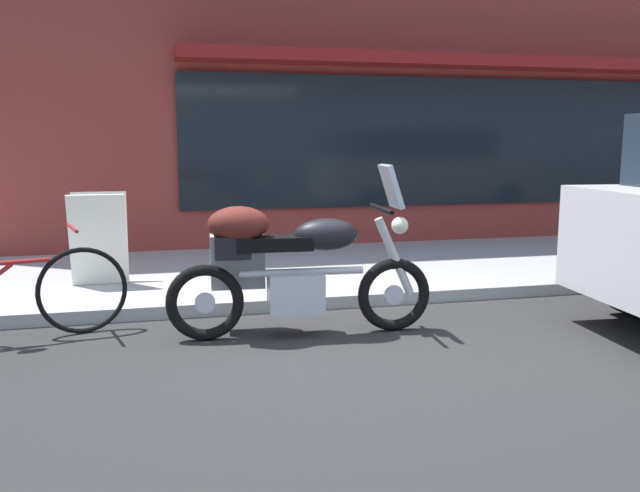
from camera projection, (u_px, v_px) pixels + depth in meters
The scene contains 5 objects.
ground_plane at pixel (336, 345), 5.12m from camera, with size 80.00×80.00×0.00m, color #2C2C2C.
storefront_building at pixel (632, 32), 10.07m from camera, with size 19.64×0.90×6.57m.
touring_motorcycle at pixel (285, 263), 5.29m from camera, with size 2.16×0.75×1.38m.
parked_bicycle at pixel (13, 294), 5.13m from camera, with size 1.70×0.59×0.95m.
sandwich_board_sign at pixel (99, 239), 6.68m from camera, with size 0.55×0.41×0.93m.
Camera 1 is at (-1.28, -4.77, 1.58)m, focal length 36.94 mm.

